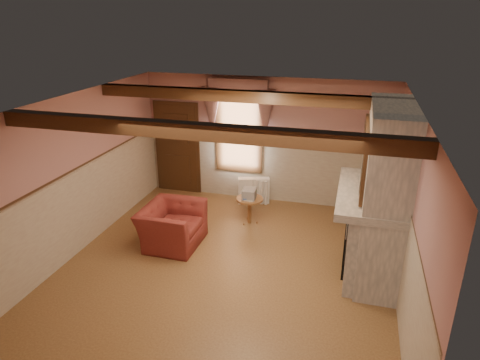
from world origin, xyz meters
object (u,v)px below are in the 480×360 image
(side_table, at_px, (250,210))
(oil_lamp, at_px, (373,174))
(bowl, at_px, (372,192))
(mantel_clock, at_px, (372,172))
(armchair, at_px, (172,225))
(radiator, at_px, (254,190))

(side_table, bearing_deg, oil_lamp, -16.88)
(bowl, distance_m, mantel_clock, 0.74)
(armchair, distance_m, side_table, 1.69)
(side_table, bearing_deg, armchair, -134.25)
(radiator, relative_size, bowl, 2.13)
(side_table, distance_m, oil_lamp, 2.70)
(side_table, bearing_deg, bowl, -28.59)
(armchair, xyz_separation_m, oil_lamp, (3.45, 0.52, 1.18))
(armchair, distance_m, radiator, 2.43)
(side_table, relative_size, radiator, 0.79)
(bowl, height_order, oil_lamp, oil_lamp)
(side_table, distance_m, radiator, 1.00)
(armchair, distance_m, mantel_clock, 3.71)
(armchair, bearing_deg, oil_lamp, -81.00)
(side_table, xyz_separation_m, oil_lamp, (2.28, -0.69, 1.29))
(radiator, height_order, bowl, bowl)
(radiator, relative_size, oil_lamp, 2.50)
(oil_lamp, bearing_deg, armchair, -171.45)
(armchair, distance_m, bowl, 3.62)
(mantel_clock, xyz_separation_m, oil_lamp, (0.00, -0.19, 0.04))
(mantel_clock, bearing_deg, bowl, -90.00)
(bowl, bearing_deg, radiator, 137.46)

